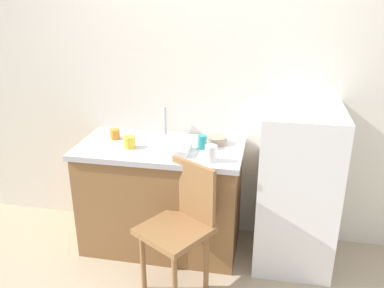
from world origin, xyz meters
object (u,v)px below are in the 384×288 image
at_px(cup_yellow, 130,142).
at_px(cup_white, 211,153).
at_px(terracotta_bowl, 217,140).
at_px(cup_teal, 202,142).
at_px(cup_orange, 115,134).
at_px(dish_tray, 170,149).
at_px(chair, 181,223).
at_px(refrigerator, 296,188).

distance_m(cup_yellow, cup_white, 0.63).
distance_m(terracotta_bowl, cup_yellow, 0.64).
bearing_deg(cup_white, terracotta_bowl, 90.80).
height_order(terracotta_bowl, cup_teal, cup_teal).
relative_size(terracotta_bowl, cup_orange, 2.05).
bearing_deg(dish_tray, cup_teal, 27.17).
relative_size(chair, terracotta_bowl, 5.71).
bearing_deg(dish_tray, refrigerator, 6.96).
xyz_separation_m(refrigerator, cup_orange, (-1.38, 0.07, 0.30)).
bearing_deg(cup_yellow, cup_white, -11.13).
height_order(refrigerator, cup_teal, refrigerator).
bearing_deg(dish_tray, chair, -66.53).
distance_m(terracotta_bowl, cup_white, 0.33).
xyz_separation_m(cup_yellow, cup_white, (0.61, -0.12, 0.01)).
bearing_deg(dish_tray, cup_white, -17.56).
distance_m(refrigerator, cup_orange, 1.41).
height_order(chair, cup_teal, cup_teal).
relative_size(refrigerator, cup_teal, 11.90).
height_order(cup_yellow, cup_teal, cup_teal).
height_order(refrigerator, terracotta_bowl, refrigerator).
distance_m(chair, dish_tray, 0.54).
bearing_deg(terracotta_bowl, cup_white, -89.20).
bearing_deg(terracotta_bowl, cup_yellow, -161.45).
xyz_separation_m(cup_orange, cup_teal, (0.69, -0.07, 0.01)).
xyz_separation_m(refrigerator, dish_tray, (-0.90, -0.11, 0.28)).
bearing_deg(cup_orange, refrigerator, -2.76).
xyz_separation_m(terracotta_bowl, cup_teal, (-0.09, -0.12, 0.02)).
bearing_deg(refrigerator, chair, -148.48).
bearing_deg(chair, dish_tray, 145.25).
relative_size(chair, cup_teal, 8.96).
relative_size(refrigerator, chair, 1.33).
bearing_deg(cup_orange, cup_teal, -5.52).
bearing_deg(cup_white, cup_teal, 114.61).
xyz_separation_m(dish_tray, terracotta_bowl, (0.30, 0.23, 0.00)).
distance_m(chair, terracotta_bowl, 0.71).
distance_m(dish_tray, cup_white, 0.33).
bearing_deg(cup_white, cup_orange, 160.75).
relative_size(refrigerator, cup_white, 10.79).
relative_size(cup_orange, cup_white, 0.69).
height_order(refrigerator, cup_orange, refrigerator).
bearing_deg(cup_teal, cup_yellow, -170.53).
xyz_separation_m(chair, dish_tray, (-0.15, 0.35, 0.38)).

